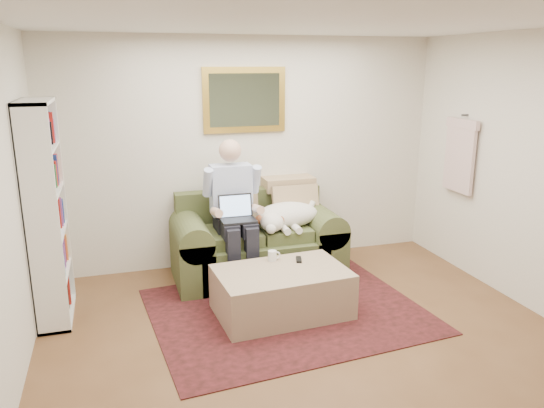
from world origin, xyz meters
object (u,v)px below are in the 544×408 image
seated_man (235,215)px  sleeping_dog (287,215)px  laptop (237,213)px  sofa (257,248)px  ottoman (282,292)px  coffee_mug (272,256)px  bookshelf (47,213)px

seated_man → sleeping_dog: 0.61m
laptop → seated_man: bearing=90.0°
sofa → ottoman: size_ratio=1.51×
sleeping_dog → coffee_mug: size_ratio=7.49×
sofa → laptop: (-0.27, -0.24, 0.49)m
coffee_mug → ottoman: bearing=-87.8°
bookshelf → coffee_mug: bearing=-9.0°
sofa → bookshelf: (-2.06, -0.41, 0.69)m
sofa → sleeping_dog: size_ratio=2.43×
sofa → sleeping_dog: (0.33, -0.09, 0.38)m
sofa → bookshelf: 2.21m
ottoman → coffee_mug: bearing=92.2°
sofa → seated_man: (-0.27, -0.17, 0.45)m
seated_man → sleeping_dog: size_ratio=2.04×
sofa → coffee_mug: sofa is taller
seated_man → sleeping_dog: bearing=7.1°
seated_man → ottoman: seated_man is taller
laptop → coffee_mug: (0.23, -0.49, -0.31)m
laptop → sleeping_dog: bearing=13.6°
ottoman → laptop: bearing=107.8°
coffee_mug → bookshelf: bookshelf is taller
seated_man → laptop: size_ratio=4.33×
seated_man → ottoman: bearing=-73.7°
bookshelf → sleeping_dog: bearing=7.5°
laptop → sleeping_dog: (0.60, 0.15, -0.11)m
laptop → bookshelf: size_ratio=0.18×
laptop → sleeping_dog: laptop is taller
laptop → sleeping_dog: size_ratio=0.47×
laptop → ottoman: 0.98m
sofa → seated_man: size_ratio=1.19×
coffee_mug → sleeping_dog: bearing=60.0°
seated_man → ottoman: 1.02m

